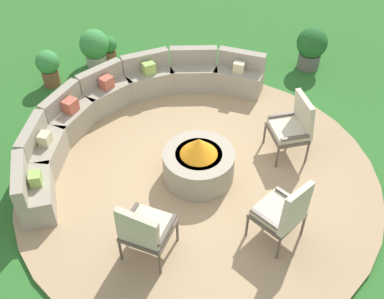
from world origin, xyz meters
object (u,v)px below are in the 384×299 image
(curved_stone_bench, at_px, (125,107))
(lounge_chair_front_right, at_px, (284,212))
(lounge_chair_front_left, at_px, (144,229))
(potted_plant_4, at_px, (311,47))
(lounge_chair_back_left, at_px, (294,125))
(potted_plant_2, at_px, (109,48))
(fire_pit, at_px, (199,162))
(potted_plant_3, at_px, (48,66))
(potted_plant_1, at_px, (95,47))

(curved_stone_bench, height_order, lounge_chair_front_right, lounge_chair_front_right)
(lounge_chair_front_left, relative_size, potted_plant_4, 1.24)
(lounge_chair_back_left, bearing_deg, lounge_chair_front_right, 154.08)
(potted_plant_2, bearing_deg, fire_pit, -91.44)
(fire_pit, relative_size, lounge_chair_front_left, 1.01)
(fire_pit, bearing_deg, potted_plant_4, 25.08)
(potted_plant_3, bearing_deg, potted_plant_2, 10.03)
(fire_pit, xyz_separation_m, potted_plant_3, (-1.19, 3.53, 0.05))
(potted_plant_1, bearing_deg, lounge_chair_back_left, -66.48)
(potted_plant_2, distance_m, potted_plant_4, 3.98)
(fire_pit, distance_m, lounge_chair_front_right, 1.58)
(fire_pit, distance_m, lounge_chair_front_left, 1.58)
(fire_pit, bearing_deg, potted_plant_2, 88.56)
(fire_pit, xyz_separation_m, lounge_chair_back_left, (1.54, -0.22, 0.25))
(potted_plant_2, height_order, potted_plant_3, potted_plant_3)
(fire_pit, bearing_deg, curved_stone_bench, 103.66)
(fire_pit, distance_m, potted_plant_4, 3.81)
(curved_stone_bench, bearing_deg, fire_pit, -76.34)
(fire_pit, xyz_separation_m, potted_plant_4, (3.45, 1.62, 0.11))
(potted_plant_3, bearing_deg, fire_pit, -71.29)
(potted_plant_3, bearing_deg, potted_plant_1, 13.55)
(lounge_chair_back_left, bearing_deg, potted_plant_3, 52.43)
(potted_plant_1, distance_m, potted_plant_4, 4.24)
(fire_pit, xyz_separation_m, lounge_chair_front_right, (0.37, -1.52, 0.25))
(lounge_chair_back_left, bearing_deg, lounge_chair_front_left, 119.75)
(lounge_chair_back_left, xyz_separation_m, potted_plant_2, (-1.45, 3.98, -0.31))
(curved_stone_bench, height_order, lounge_chair_front_left, lounge_chair_front_left)
(lounge_chair_front_left, xyz_separation_m, potted_plant_4, (4.73, 2.51, -0.14))
(curved_stone_bench, distance_m, potted_plant_3, 1.94)
(fire_pit, xyz_separation_m, potted_plant_2, (0.09, 3.75, -0.06))
(fire_pit, height_order, potted_plant_1, fire_pit)
(fire_pit, relative_size, curved_stone_bench, 0.22)
(lounge_chair_back_left, bearing_deg, potted_plant_2, 36.30)
(curved_stone_bench, distance_m, lounge_chair_front_left, 2.79)
(lounge_chair_front_right, xyz_separation_m, potted_plant_1, (-0.56, 5.28, -0.19))
(lounge_chair_front_left, bearing_deg, fire_pit, 86.04)
(fire_pit, distance_m, curved_stone_bench, 1.80)
(lounge_chair_front_right, distance_m, potted_plant_4, 4.40)
(fire_pit, height_order, potted_plant_2, fire_pit)
(potted_plant_1, distance_m, potted_plant_2, 0.31)
(curved_stone_bench, xyz_separation_m, lounge_chair_front_left, (-0.85, -2.65, 0.24))
(curved_stone_bench, bearing_deg, potted_plant_3, 113.40)
(lounge_chair_front_left, height_order, potted_plant_2, lounge_chair_front_left)
(lounge_chair_back_left, height_order, potted_plant_4, lounge_chair_back_left)
(potted_plant_3, bearing_deg, potted_plant_4, -22.35)
(lounge_chair_front_left, bearing_deg, potted_plant_2, 124.55)
(potted_plant_1, height_order, potted_plant_3, potted_plant_1)
(fire_pit, bearing_deg, potted_plant_1, 92.98)
(potted_plant_3, height_order, potted_plant_4, potted_plant_4)
(lounge_chair_front_left, bearing_deg, potted_plant_4, 78.98)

